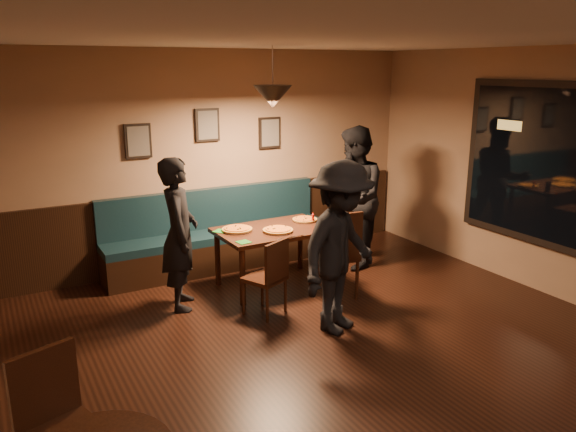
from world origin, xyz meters
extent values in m
plane|color=black|center=(0.00, 0.00, 0.00)|extent=(7.00, 7.00, 0.00)
plane|color=silver|center=(0.00, 0.00, 2.80)|extent=(7.00, 7.00, 0.00)
plane|color=#8C704F|center=(0.00, 3.50, 1.40)|extent=(6.00, 0.00, 6.00)
cube|color=black|center=(0.00, 3.47, 0.50)|extent=(5.88, 0.06, 1.00)
cube|color=black|center=(2.96, 0.50, 1.50)|extent=(0.06, 2.56, 1.86)
plane|color=black|center=(2.93, 0.50, 1.50)|extent=(0.00, 2.40, 2.40)
cube|color=black|center=(-0.90, 3.47, 1.70)|extent=(0.32, 0.04, 0.42)
cube|color=black|center=(0.00, 3.47, 1.85)|extent=(0.32, 0.04, 0.42)
cube|color=black|center=(0.90, 3.47, 1.70)|extent=(0.32, 0.04, 0.42)
cone|color=black|center=(0.34, 2.30, 2.25)|extent=(0.44, 0.44, 0.25)
cube|color=black|center=(0.34, 2.30, 0.36)|extent=(1.34, 0.87, 0.71)
imported|color=black|center=(-0.83, 2.25, 0.83)|extent=(0.58, 0.71, 1.67)
imported|color=black|center=(1.57, 2.40, 0.93)|extent=(1.01, 1.11, 1.85)
imported|color=black|center=(0.36, 0.94, 0.86)|extent=(1.28, 1.04, 1.73)
cylinder|color=orange|center=(-0.08, 2.43, 0.73)|extent=(0.38, 0.38, 0.04)
cylinder|color=#C07224|center=(0.32, 2.17, 0.73)|extent=(0.46, 0.46, 0.04)
cylinder|color=orange|center=(0.84, 2.42, 0.73)|extent=(0.40, 0.40, 0.04)
cylinder|color=black|center=(0.88, 2.04, 0.79)|extent=(0.09, 0.09, 0.15)
cylinder|color=#930D04|center=(0.88, 2.30, 0.78)|extent=(0.04, 0.04, 0.13)
cube|color=#1F7725|center=(-0.25, 2.51, 0.71)|extent=(0.21, 0.21, 0.01)
cube|color=#1E7122|center=(-0.20, 2.00, 0.71)|extent=(0.16, 0.16, 0.01)
cube|color=silver|center=(0.35, 1.90, 0.71)|extent=(0.20, 0.04, 0.00)
camera|label=1|loc=(-2.62, -3.32, 2.58)|focal=34.78mm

